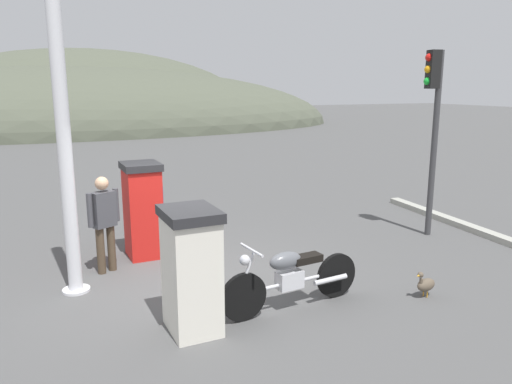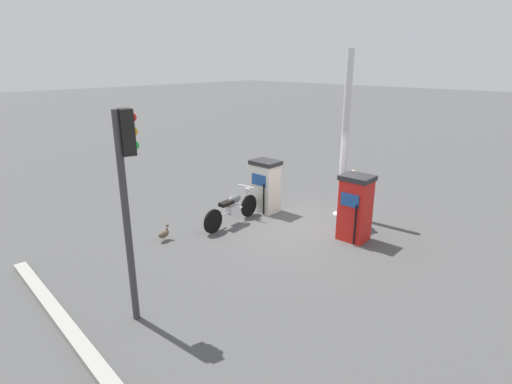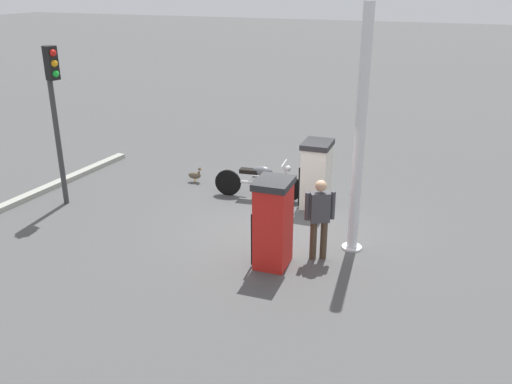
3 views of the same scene
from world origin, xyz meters
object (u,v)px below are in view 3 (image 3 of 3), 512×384
object	(u,v)px
wandering_duck	(195,175)
roadside_traffic_light	(54,99)
attendant_person	(320,215)
canopy_support_pole	(360,139)
motorcycle_near_pump	(259,180)
fuel_pump_near	(316,174)
fuel_pump_far	(273,223)

from	to	relation	value
wandering_duck	roadside_traffic_light	xyz separation A→B (m)	(2.15, 2.39, 2.30)
wandering_duck	roadside_traffic_light	world-z (taller)	roadside_traffic_light
attendant_person	canopy_support_pole	world-z (taller)	canopy_support_pole
motorcycle_near_pump	roadside_traffic_light	world-z (taller)	roadside_traffic_light
motorcycle_near_pump	attendant_person	size ratio (longest dim) A/B	1.36
wandering_duck	motorcycle_near_pump	bearing A→B (deg)	167.16
fuel_pump_near	roadside_traffic_light	world-z (taller)	roadside_traffic_light
fuel_pump_far	wandering_duck	size ratio (longest dim) A/B	4.10
fuel_pump_near	canopy_support_pole	xyz separation A→B (m)	(-1.26, 1.83, 1.46)
roadside_traffic_light	wandering_duck	bearing A→B (deg)	-131.93
attendant_person	wandering_duck	distance (m)	5.04
wandering_duck	attendant_person	bearing A→B (deg)	144.78
roadside_traffic_light	canopy_support_pole	distance (m)	6.76
fuel_pump_far	canopy_support_pole	bearing A→B (deg)	-136.89
fuel_pump_near	fuel_pump_far	world-z (taller)	fuel_pump_far
fuel_pump_far	roadside_traffic_light	xyz separation A→B (m)	(5.50, -1.03, 1.64)
motorcycle_near_pump	attendant_person	distance (m)	3.25
fuel_pump_near	motorcycle_near_pump	xyz separation A→B (m)	(1.39, 0.03, -0.32)
motorcycle_near_pump	fuel_pump_near	bearing A→B (deg)	-178.56
canopy_support_pole	fuel_pump_near	bearing A→B (deg)	-55.60
fuel_pump_near	motorcycle_near_pump	world-z (taller)	fuel_pump_near
motorcycle_near_pump	wandering_duck	bearing A→B (deg)	-12.84
fuel_pump_near	canopy_support_pole	bearing A→B (deg)	124.40
motorcycle_near_pump	wandering_duck	distance (m)	2.03
fuel_pump_far	roadside_traffic_light	world-z (taller)	roadside_traffic_light
fuel_pump_far	attendant_person	distance (m)	0.91
fuel_pump_near	motorcycle_near_pump	distance (m)	1.43
fuel_pump_far	motorcycle_near_pump	world-z (taller)	fuel_pump_far
wandering_duck	roadside_traffic_light	bearing A→B (deg)	48.07
fuel_pump_far	canopy_support_pole	distance (m)	2.21
fuel_pump_near	wandering_duck	size ratio (longest dim) A/B	3.80
motorcycle_near_pump	canopy_support_pole	bearing A→B (deg)	145.78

